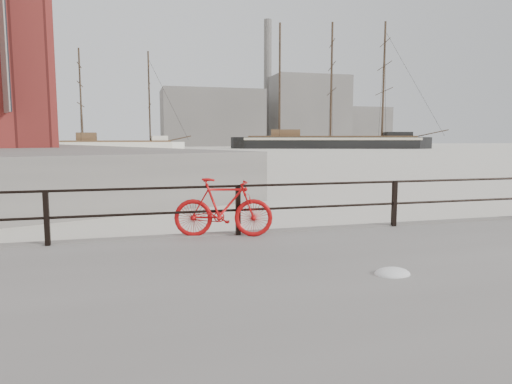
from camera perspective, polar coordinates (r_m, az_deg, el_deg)
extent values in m
plane|color=white|center=(10.66, 16.32, -5.81)|extent=(400.00, 400.00, 0.00)
imported|color=#BB0C0D|center=(8.87, -4.11, -1.96)|extent=(1.92, 0.76, 1.15)
ellipsoid|color=white|center=(6.79, 16.69, -9.06)|extent=(0.52, 0.41, 0.19)
cube|color=gray|center=(151.18, -5.55, 9.16)|extent=(32.00, 18.00, 18.00)
cube|color=gray|center=(165.61, 6.34, 9.97)|extent=(26.00, 20.00, 24.00)
cube|color=gray|center=(179.53, 12.64, 7.99)|extent=(20.00, 16.00, 14.00)
cylinder|color=gray|center=(166.98, 1.47, 13.42)|extent=(2.80, 2.80, 44.00)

